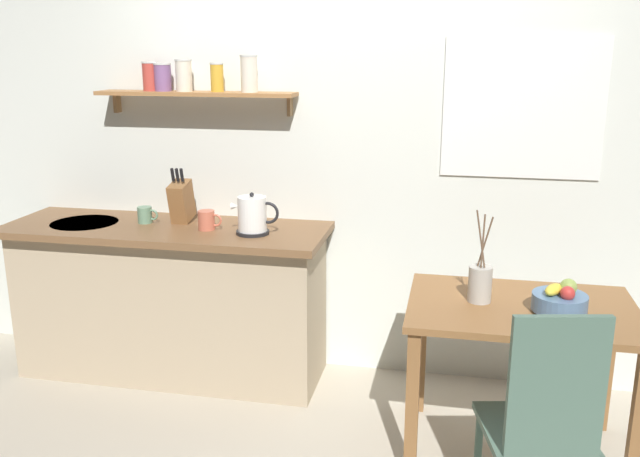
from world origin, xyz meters
TOP-DOWN VIEW (x-y plane):
  - ground_plane at (0.00, 0.00)m, footprint 14.00×14.00m
  - back_wall at (0.20, 0.65)m, footprint 6.80×0.11m
  - kitchen_counter at (-1.00, 0.32)m, footprint 1.83×0.63m
  - wall_shelf at (-0.86, 0.49)m, footprint 1.14×0.20m
  - dining_table at (0.91, -0.14)m, footprint 1.02×0.71m
  - dining_chair_near at (0.95, -0.78)m, footprint 0.46×0.47m
  - fruit_bowl at (1.06, -0.20)m, footprint 0.24×0.24m
  - twig_vase at (0.72, -0.12)m, footprint 0.11×0.11m
  - electric_kettle at (-0.47, 0.24)m, footprint 0.26×0.18m
  - knife_block at (-0.93, 0.39)m, footprint 0.10×0.19m
  - coffee_mug_by_sink at (-1.14, 0.34)m, footprint 0.12×0.08m
  - coffee_mug_spare at (-0.74, 0.27)m, footprint 0.14×0.09m

SIDE VIEW (x-z plane):
  - ground_plane at x=0.00m, z-range 0.00..0.00m
  - kitchen_counter at x=-1.00m, z-range 0.01..0.91m
  - dining_chair_near at x=0.95m, z-range 0.04..1.04m
  - dining_table at x=0.91m, z-range 0.25..1.00m
  - fruit_bowl at x=1.06m, z-range 0.73..0.88m
  - twig_vase at x=0.72m, z-range 0.62..1.05m
  - coffee_mug_by_sink at x=-1.14m, z-range 0.90..1.00m
  - coffee_mug_spare at x=-0.74m, z-range 0.90..1.01m
  - electric_kettle at x=-0.47m, z-range 0.89..1.12m
  - knife_block at x=-0.93m, z-range 0.87..1.19m
  - back_wall at x=0.20m, z-range 0.00..2.70m
  - wall_shelf at x=-0.86m, z-range 1.51..1.84m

